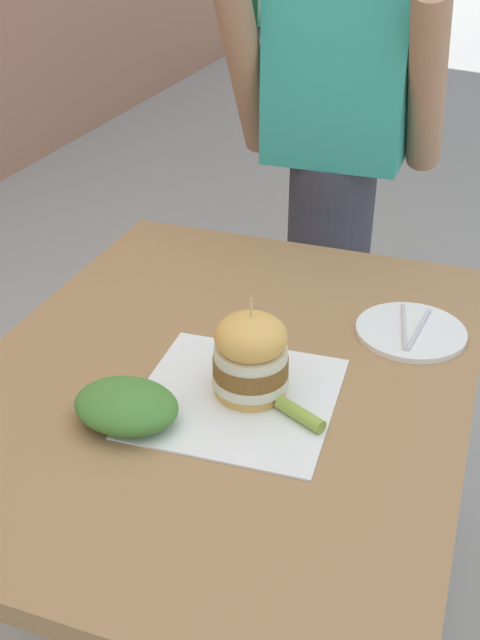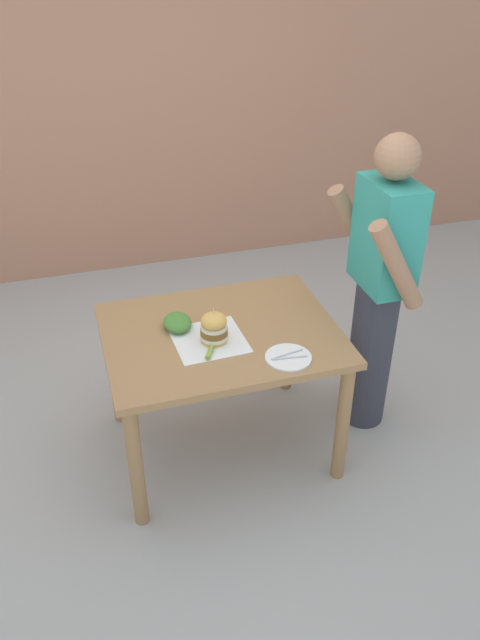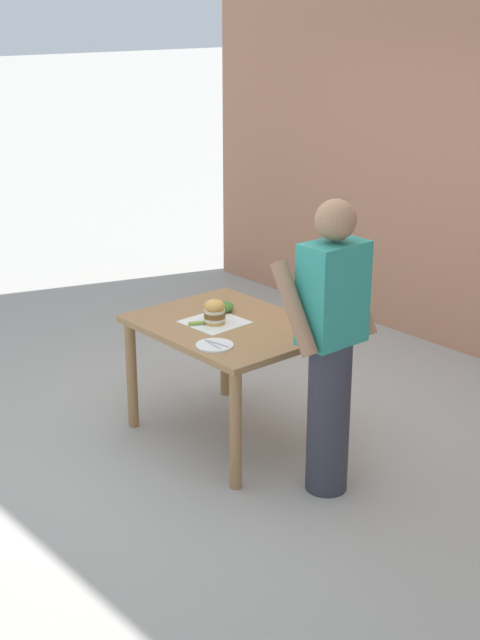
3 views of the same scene
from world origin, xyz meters
name	(u,v)px [view 3 (image 3 of 3)]	position (x,y,z in m)	size (l,w,h in m)	color
ground_plane	(230,435)	(0.00, 0.00, 0.00)	(80.00, 80.00, 0.00)	#ADAAA3
patio_table	(230,341)	(0.00, 0.00, 0.65)	(0.91, 1.17, 0.77)	#9E7247
serving_paper	(215,322)	(0.06, -0.08, 0.77)	(0.34, 0.34, 0.00)	white
sandwich	(215,312)	(0.07, -0.05, 0.85)	(0.14, 0.14, 0.19)	gold
pickle_spear	(196,323)	(0.18, -0.10, 0.79)	(0.02, 0.02, 0.10)	#8EA83D
side_plate_with_forks	(215,345)	(0.31, 0.24, 0.78)	(0.22, 0.22, 0.02)	white
side_salad	(221,307)	(-0.09, -0.20, 0.80)	(0.18, 0.14, 0.07)	#477F33
diner_across_table	(331,345)	(0.00, 0.86, 0.88)	(0.55, 0.35, 1.69)	#33333D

